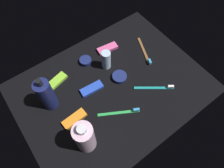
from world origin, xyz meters
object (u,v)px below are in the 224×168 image
at_px(bodywash_bottle, 85,137).
at_px(toothbrush_green, 121,112).
at_px(cream_tin_left, 86,61).
at_px(deodorant_stick, 106,60).
at_px(toothbrush_brown, 145,52).
at_px(lotion_bottle, 46,95).
at_px(snack_bar_orange, 74,119).
at_px(snack_bar_lime, 57,81).
at_px(toothbrush_teal, 156,88).
at_px(snack_bar_pink, 107,48).
at_px(snack_bar_blue, 92,89).
at_px(cream_tin_right, 119,77).

height_order(bodywash_bottle, toothbrush_green, bodywash_bottle).
height_order(toothbrush_green, cream_tin_left, same).
height_order(deodorant_stick, toothbrush_brown, deodorant_stick).
height_order(lotion_bottle, snack_bar_orange, lotion_bottle).
bearing_deg(deodorant_stick, cream_tin_left, -49.67).
height_order(toothbrush_green, snack_bar_lime, toothbrush_green).
bearing_deg(toothbrush_teal, snack_bar_pink, -81.88).
distance_m(toothbrush_brown, toothbrush_green, 0.35).
bearing_deg(deodorant_stick, snack_bar_pink, -128.49).
relative_size(lotion_bottle, toothbrush_green, 1.20).
xyz_separation_m(deodorant_stick, snack_bar_orange, (0.27, 0.14, -0.04)).
bearing_deg(snack_bar_orange, deodorant_stick, -155.43).
height_order(lotion_bottle, bodywash_bottle, lotion_bottle).
bearing_deg(snack_bar_orange, toothbrush_brown, -172.38).
xyz_separation_m(snack_bar_blue, snack_bar_lime, (0.11, -0.13, 0.00)).
relative_size(lotion_bottle, snack_bar_blue, 1.87).
bearing_deg(snack_bar_pink, toothbrush_brown, 144.69).
height_order(toothbrush_brown, snack_bar_lime, toothbrush_brown).
bearing_deg(lotion_bottle, deodorant_stick, -176.04).
height_order(snack_bar_blue, cream_tin_right, cream_tin_right).
bearing_deg(cream_tin_right, deodorant_stick, -83.94).
relative_size(toothbrush_teal, cream_tin_right, 2.21).
bearing_deg(snack_bar_pink, cream_tin_right, 80.48).
relative_size(deodorant_stick, snack_bar_pink, 0.96).
height_order(toothbrush_teal, snack_bar_lime, toothbrush_teal).
relative_size(snack_bar_blue, cream_tin_left, 1.79).
distance_m(snack_bar_blue, snack_bar_pink, 0.25).
bearing_deg(deodorant_stick, toothbrush_teal, 115.23).
xyz_separation_m(toothbrush_green, snack_bar_orange, (0.18, -0.09, 0.00)).
bearing_deg(bodywash_bottle, cream_tin_left, -121.82).
relative_size(toothbrush_teal, snack_bar_lime, 1.46).
xyz_separation_m(bodywash_bottle, toothbrush_green, (-0.19, -0.02, -0.08)).
bearing_deg(cream_tin_right, snack_bar_pink, -107.76).
relative_size(bodywash_bottle, toothbrush_teal, 1.22).
xyz_separation_m(toothbrush_teal, toothbrush_brown, (-0.09, -0.19, 0.00)).
bearing_deg(snack_bar_orange, lotion_bottle, -74.52).
height_order(snack_bar_pink, cream_tin_left, cream_tin_left).
bearing_deg(cream_tin_right, bodywash_bottle, 30.02).
xyz_separation_m(snack_bar_orange, cream_tin_left, (-0.20, -0.22, 0.00)).
bearing_deg(toothbrush_green, snack_bar_pink, -116.16).
bearing_deg(toothbrush_green, toothbrush_brown, -147.66).
distance_m(snack_bar_blue, cream_tin_right, 0.14).
bearing_deg(cream_tin_left, lotion_bottle, 22.83).
height_order(toothbrush_teal, snack_bar_pink, toothbrush_teal).
height_order(bodywash_bottle, cream_tin_right, bodywash_bottle).
relative_size(toothbrush_brown, snack_bar_pink, 1.65).
distance_m(bodywash_bottle, cream_tin_left, 0.40).
xyz_separation_m(snack_bar_pink, cream_tin_right, (0.06, 0.17, 0.00)).
height_order(snack_bar_lime, cream_tin_right, cream_tin_right).
distance_m(toothbrush_teal, cream_tin_right, 0.18).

